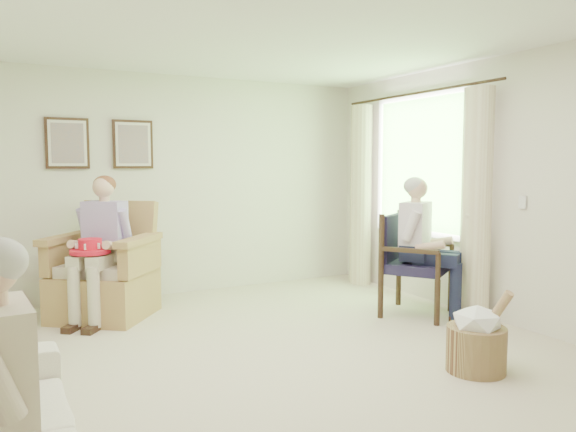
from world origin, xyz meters
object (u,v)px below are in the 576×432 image
object	(u,v)px
person_wicker	(104,237)
hatbox	(477,339)
red_hat	(90,248)
wood_armchair	(411,260)
wicker_armchair	(103,281)
person_dark	(423,236)

from	to	relation	value
person_wicker	hatbox	world-z (taller)	person_wicker
person_wicker	red_hat	world-z (taller)	person_wicker
wood_armchair	red_hat	distance (m)	3.22
wicker_armchair	person_wicker	distance (m)	0.49
wicker_armchair	person_dark	world-z (taller)	person_dark
wood_armchair	hatbox	xyz separation A→B (m)	(-0.69, -1.56, -0.31)
wicker_armchair	person_wicker	world-z (taller)	person_wicker
person_wicker	person_dark	size ratio (longest dim) A/B	1.01
wicker_armchair	hatbox	world-z (taller)	wicker_armchair
wicker_armchair	hatbox	distance (m)	3.65
person_wicker	hatbox	bearing A→B (deg)	-13.75
wood_armchair	person_wicker	size ratio (longest dim) A/B	0.73
wicker_armchair	hatbox	bearing A→B (deg)	-15.26
person_dark	red_hat	world-z (taller)	person_dark
wicker_armchair	red_hat	bearing A→B (deg)	-80.25
person_wicker	hatbox	distance (m)	3.57
red_hat	hatbox	bearing A→B (deg)	-47.99
wicker_armchair	wood_armchair	world-z (taller)	wicker_armchair
wood_armchair	person_dark	distance (m)	0.31
person_wicker	person_dark	bearing A→B (deg)	12.29
wood_armchair	person_wicker	distance (m)	3.13
wood_armchair	hatbox	distance (m)	1.73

